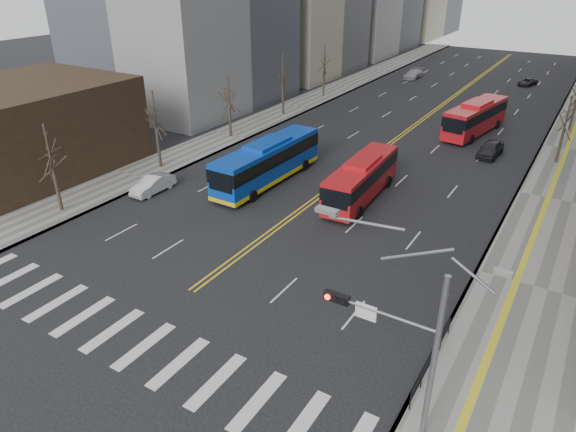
{
  "coord_description": "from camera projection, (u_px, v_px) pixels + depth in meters",
  "views": [
    {
      "loc": [
        18.28,
        -13.7,
        17.87
      ],
      "look_at": [
        3.61,
        10.24,
        3.76
      ],
      "focal_mm": 32.0,
      "sensor_mm": 36.0,
      "label": 1
    }
  ],
  "objects": [
    {
      "name": "signal_mast",
      "position": [
        400.0,
        333.0,
        19.91
      ],
      "size": [
        5.37,
        0.37,
        9.39
      ],
      "color": "gray",
      "rests_on": "ground"
    },
    {
      "name": "red_bus_near",
      "position": [
        362.0,
        177.0,
        41.88
      ],
      "size": [
        3.17,
        10.96,
        3.45
      ],
      "color": "red",
      "rests_on": "ground"
    },
    {
      "name": "ground",
      "position": [
        128.0,
        338.0,
        27.0
      ],
      "size": [
        220.0,
        220.0,
        0.0
      ],
      "primitive_type": "plane",
      "color": "black"
    },
    {
      "name": "storefront",
      "position": [
        20.0,
        130.0,
        46.46
      ],
      "size": [
        14.0,
        18.0,
        8.0
      ],
      "color": "#2E2217",
      "rests_on": "ground"
    },
    {
      "name": "blue_bus",
      "position": [
        268.0,
        161.0,
        45.05
      ],
      "size": [
        3.18,
        13.08,
        3.77
      ],
      "color": "#0C41BC",
      "rests_on": "ground"
    },
    {
      "name": "car_dark_far",
      "position": [
        527.0,
        82.0,
        80.46
      ],
      "size": [
        2.79,
        4.18,
        1.07
      ],
      "primitive_type": "imported",
      "rotation": [
        0.0,
        0.0,
        -0.29
      ],
      "color": "black",
      "rests_on": "ground"
    },
    {
      "name": "crosswalk",
      "position": [
        128.0,
        338.0,
        27.0
      ],
      "size": [
        26.7,
        4.0,
        0.01
      ],
      "color": "silver",
      "rests_on": "ground"
    },
    {
      "name": "centerline",
      "position": [
        439.0,
        107.0,
        68.89
      ],
      "size": [
        0.55,
        100.0,
        0.01
      ],
      "color": "gold",
      "rests_on": "ground"
    },
    {
      "name": "car_dark_mid",
      "position": [
        491.0,
        149.0,
        51.52
      ],
      "size": [
        2.1,
        4.63,
        1.54
      ],
      "primitive_type": "imported",
      "rotation": [
        0.0,
        0.0,
        -0.06
      ],
      "color": "black",
      "rests_on": "ground"
    },
    {
      "name": "car_silver",
      "position": [
        413.0,
        74.0,
        85.22
      ],
      "size": [
        2.06,
        5.02,
        1.46
      ],
      "primitive_type": "imported",
      "rotation": [
        0.0,
        0.0,
        -0.0
      ],
      "color": "#A7A6AC",
      "rests_on": "ground"
    },
    {
      "name": "red_bus_far",
      "position": [
        476.0,
        116.0,
        57.63
      ],
      "size": [
        4.54,
        11.99,
        3.7
      ],
      "color": "red",
      "rests_on": "ground"
    },
    {
      "name": "car_white",
      "position": [
        153.0,
        184.0,
        43.57
      ],
      "size": [
        1.51,
        4.26,
        1.4
      ],
      "primitive_type": "imported",
      "rotation": [
        0.0,
        0.0,
        -0.01
      ],
      "color": "silver",
      "rests_on": "ground"
    },
    {
      "name": "sidewalk_left",
      "position": [
        296.0,
        107.0,
        68.95
      ],
      "size": [
        5.0,
        130.0,
        0.15
      ],
      "primitive_type": "cube",
      "color": "slate",
      "rests_on": "ground"
    },
    {
      "name": "pedestrian_railing",
      "position": [
        432.0,
        357.0,
        24.52
      ],
      "size": [
        0.06,
        6.06,
        1.02
      ],
      "color": "black",
      "rests_on": "sidewalk_right"
    },
    {
      "name": "street_trees",
      "position": [
        321.0,
        95.0,
        54.48
      ],
      "size": [
        35.2,
        47.2,
        7.6
      ],
      "color": "#32271E",
      "rests_on": "ground"
    }
  ]
}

